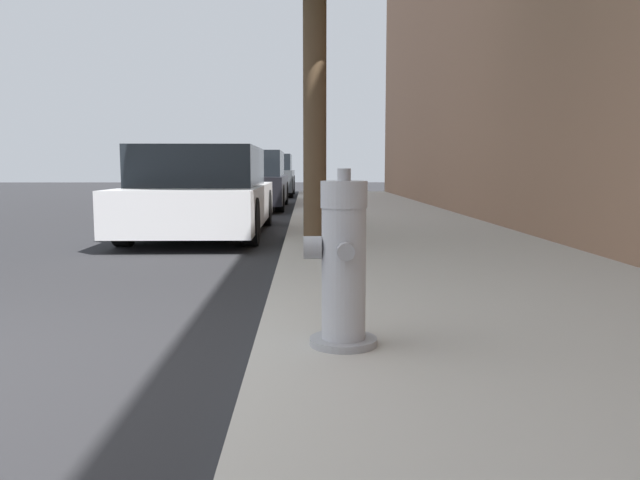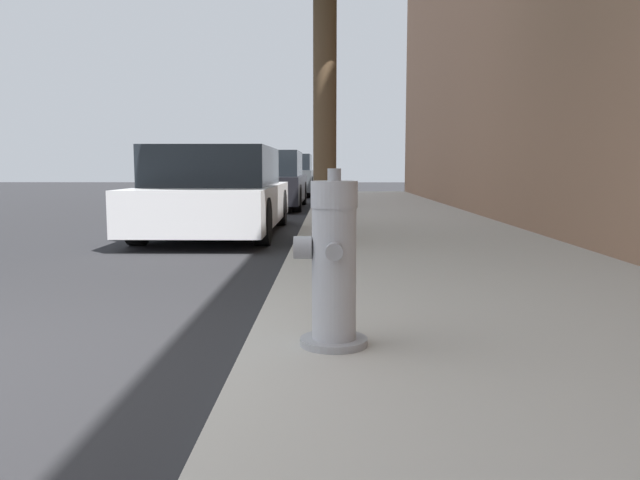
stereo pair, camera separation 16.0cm
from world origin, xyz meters
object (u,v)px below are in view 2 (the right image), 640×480
at_px(fire_hydrant, 333,266).
at_px(parked_car_far, 287,176).
at_px(parked_car_mid, 268,181).
at_px(parked_car_near, 218,193).

height_order(fire_hydrant, parked_car_far, parked_car_far).
distance_m(parked_car_mid, parked_car_far, 6.66).
relative_size(parked_car_near, parked_car_mid, 0.99).
bearing_deg(parked_car_far, parked_car_near, -90.64).
height_order(parked_car_mid, parked_car_far, parked_car_far).
distance_m(parked_car_near, parked_car_mid, 6.11).
xyz_separation_m(fire_hydrant, parked_car_mid, (-1.55, 12.44, 0.14)).
bearing_deg(fire_hydrant, parked_car_near, 104.90).
height_order(fire_hydrant, parked_car_mid, parked_car_mid).
distance_m(parked_car_near, parked_car_far, 12.77).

